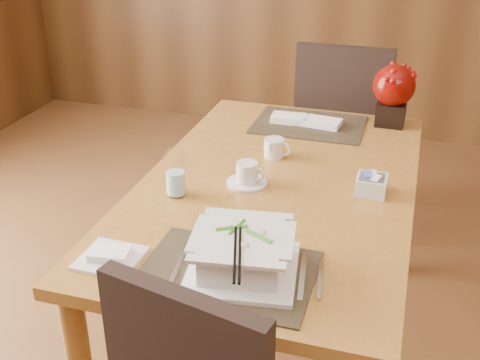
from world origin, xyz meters
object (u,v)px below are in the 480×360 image
(bread_plate, at_px, (110,258))
(sugar_caddy, at_px, (371,185))
(dining_table, at_px, (277,207))
(far_chair, at_px, (343,128))
(coffee_cup, at_px, (247,175))
(water_glass, at_px, (175,173))
(creamer_jug, at_px, (274,148))
(berry_decor, at_px, (393,91))
(soup_setting, at_px, (243,254))

(bread_plate, bearing_deg, sugar_caddy, 43.43)
(dining_table, relative_size, far_chair, 1.50)
(sugar_caddy, bearing_deg, coffee_cup, -172.26)
(water_glass, distance_m, creamer_jug, 0.45)
(berry_decor, bearing_deg, coffee_cup, -120.72)
(sugar_caddy, distance_m, far_chair, 1.07)
(bread_plate, xyz_separation_m, far_chair, (0.41, 1.62, -0.19))
(creamer_jug, bearing_deg, coffee_cup, -84.49)
(water_glass, height_order, bread_plate, water_glass)
(berry_decor, bearing_deg, dining_table, -115.93)
(water_glass, relative_size, bread_plate, 0.97)
(creamer_jug, relative_size, berry_decor, 0.38)
(dining_table, bearing_deg, bread_plate, -118.80)
(water_glass, height_order, creamer_jug, water_glass)
(bread_plate, bearing_deg, water_glass, 86.10)
(dining_table, bearing_deg, creamer_jug, 107.48)
(sugar_caddy, height_order, far_chair, far_chair)
(creamer_jug, relative_size, sugar_caddy, 1.00)
(water_glass, distance_m, berry_decor, 1.04)
(sugar_caddy, height_order, bread_plate, sugar_caddy)
(water_glass, distance_m, bread_plate, 0.41)
(dining_table, bearing_deg, soup_setting, -86.09)
(coffee_cup, distance_m, berry_decor, 0.82)
(bread_plate, bearing_deg, soup_setting, 7.73)
(coffee_cup, bearing_deg, sugar_caddy, 7.74)
(creamer_jug, bearing_deg, sugar_caddy, -13.58)
(coffee_cup, relative_size, creamer_jug, 1.43)
(far_chair, bearing_deg, soup_setting, 88.61)
(creamer_jug, relative_size, bread_plate, 0.61)
(soup_setting, relative_size, creamer_jug, 3.31)
(dining_table, distance_m, water_glass, 0.39)
(creamer_jug, xyz_separation_m, far_chair, (0.15, 0.84, -0.22))
(creamer_jug, bearing_deg, water_glass, -107.71)
(sugar_caddy, bearing_deg, soup_setting, -116.48)
(dining_table, xyz_separation_m, coffee_cup, (-0.10, -0.04, 0.13))
(water_glass, height_order, far_chair, far_chair)
(water_glass, bearing_deg, far_chair, 72.79)
(coffee_cup, bearing_deg, bread_plate, -112.53)
(creamer_jug, xyz_separation_m, berry_decor, (0.38, 0.46, 0.11))
(far_chair, bearing_deg, sugar_caddy, 102.73)
(dining_table, height_order, sugar_caddy, sugar_caddy)
(soup_setting, xyz_separation_m, bread_plate, (-0.36, -0.05, -0.05))
(creamer_jug, bearing_deg, berry_decor, 63.18)
(creamer_jug, bearing_deg, far_chair, 93.10)
(soup_setting, bearing_deg, sugar_caddy, 55.25)
(coffee_cup, relative_size, water_glass, 0.90)
(water_glass, bearing_deg, creamer_jug, 59.13)
(coffee_cup, relative_size, bread_plate, 0.87)
(soup_setting, xyz_separation_m, berry_decor, (0.28, 1.19, 0.09))
(water_glass, height_order, berry_decor, berry_decor)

